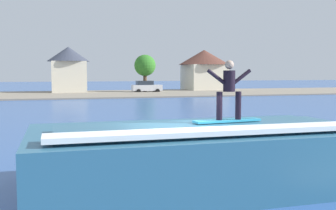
{
  "coord_description": "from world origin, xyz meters",
  "views": [
    {
      "loc": [
        -3.11,
        -9.98,
        3.11
      ],
      "look_at": [
        0.59,
        2.77,
        2.01
      ],
      "focal_mm": 42.02,
      "sensor_mm": 36.0,
      "label": 1
    }
  ],
  "objects_px": {
    "car_far_shore": "(146,87)",
    "house_gabled_white": "(204,68)",
    "surfboard": "(227,121)",
    "wave_crest": "(196,156)",
    "tree_tall_bare": "(145,66)",
    "surfer": "(229,87)",
    "house_small_cottage": "(69,68)"
  },
  "relations": [
    {
      "from": "car_far_shore",
      "to": "house_gabled_white",
      "type": "height_order",
      "value": "house_gabled_white"
    },
    {
      "from": "surfboard",
      "to": "car_far_shore",
      "type": "relative_size",
      "value": 0.43
    },
    {
      "from": "wave_crest",
      "to": "tree_tall_bare",
      "type": "relative_size",
      "value": 1.51
    },
    {
      "from": "car_far_shore",
      "to": "wave_crest",
      "type": "bearing_deg",
      "value": -101.44
    },
    {
      "from": "car_far_shore",
      "to": "house_gabled_white",
      "type": "distance_m",
      "value": 12.89
    },
    {
      "from": "surfer",
      "to": "house_gabled_white",
      "type": "xyz_separation_m",
      "value": [
        20.57,
        54.31,
        1.24
      ]
    },
    {
      "from": "car_far_shore",
      "to": "surfboard",
      "type": "bearing_deg",
      "value": -100.51
    },
    {
      "from": "surfer",
      "to": "car_far_shore",
      "type": "height_order",
      "value": "surfer"
    },
    {
      "from": "surfer",
      "to": "car_far_shore",
      "type": "bearing_deg",
      "value": 79.52
    },
    {
      "from": "wave_crest",
      "to": "car_far_shore",
      "type": "height_order",
      "value": "car_far_shore"
    },
    {
      "from": "wave_crest",
      "to": "surfboard",
      "type": "relative_size",
      "value": 4.53
    },
    {
      "from": "surfer",
      "to": "car_far_shore",
      "type": "distance_m",
      "value": 50.12
    },
    {
      "from": "house_gabled_white",
      "to": "tree_tall_bare",
      "type": "xyz_separation_m",
      "value": [
        -11.52,
        -4.5,
        0.17
      ]
    },
    {
      "from": "wave_crest",
      "to": "car_far_shore",
      "type": "relative_size",
      "value": 1.95
    },
    {
      "from": "car_far_shore",
      "to": "house_small_cottage",
      "type": "relative_size",
      "value": 0.65
    },
    {
      "from": "wave_crest",
      "to": "house_gabled_white",
      "type": "relative_size",
      "value": 1.0
    },
    {
      "from": "surfer",
      "to": "tree_tall_bare",
      "type": "distance_m",
      "value": 50.64
    },
    {
      "from": "surfboard",
      "to": "tree_tall_bare",
      "type": "height_order",
      "value": "tree_tall_bare"
    },
    {
      "from": "wave_crest",
      "to": "house_small_cottage",
      "type": "bearing_deg",
      "value": 91.72
    },
    {
      "from": "surfer",
      "to": "tree_tall_bare",
      "type": "bearing_deg",
      "value": 79.71
    },
    {
      "from": "surfboard",
      "to": "surfer",
      "type": "height_order",
      "value": "surfer"
    },
    {
      "from": "surfer",
      "to": "house_gabled_white",
      "type": "relative_size",
      "value": 0.18
    },
    {
      "from": "wave_crest",
      "to": "surfer",
      "type": "xyz_separation_m",
      "value": [
        0.79,
        -0.33,
        1.89
      ]
    },
    {
      "from": "surfer",
      "to": "tree_tall_bare",
      "type": "relative_size",
      "value": 0.27
    },
    {
      "from": "car_far_shore",
      "to": "house_gabled_white",
      "type": "bearing_deg",
      "value": 23.82
    },
    {
      "from": "wave_crest",
      "to": "surfer",
      "type": "distance_m",
      "value": 2.08
    },
    {
      "from": "wave_crest",
      "to": "car_far_shore",
      "type": "distance_m",
      "value": 49.91
    },
    {
      "from": "surfer",
      "to": "house_small_cottage",
      "type": "bearing_deg",
      "value": 92.59
    },
    {
      "from": "car_far_shore",
      "to": "house_small_cottage",
      "type": "xyz_separation_m",
      "value": [
        -11.44,
        2.41,
        2.9
      ]
    },
    {
      "from": "house_gabled_white",
      "to": "house_small_cottage",
      "type": "relative_size",
      "value": 1.26
    },
    {
      "from": "house_gabled_white",
      "to": "house_small_cottage",
      "type": "height_order",
      "value": "house_gabled_white"
    },
    {
      "from": "car_far_shore",
      "to": "tree_tall_bare",
      "type": "relative_size",
      "value": 0.77
    }
  ]
}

